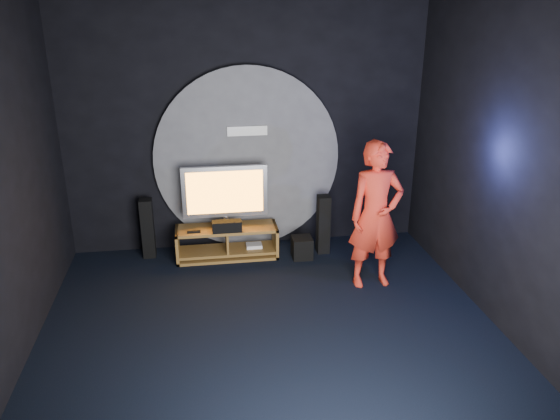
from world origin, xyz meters
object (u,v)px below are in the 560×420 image
at_px(subwoofer, 302,248).
at_px(tv, 225,194).
at_px(tower_speaker_right, 323,224).
at_px(player, 376,215).
at_px(tower_speaker_left, 148,228).
at_px(media_console, 228,244).

bearing_deg(subwoofer, tv, 166.30).
bearing_deg(subwoofer, tower_speaker_right, 23.43).
bearing_deg(player, tower_speaker_left, 152.89).
height_order(tower_speaker_right, player, player).
height_order(tv, subwoofer, tv).
distance_m(tv, player, 2.10).
relative_size(tower_speaker_left, player, 0.46).
relative_size(tv, tower_speaker_left, 1.37).
relative_size(tower_speaker_right, player, 0.46).
height_order(tower_speaker_left, subwoofer, tower_speaker_left).
height_order(tv, tower_speaker_left, tv).
bearing_deg(subwoofer, media_console, 169.79).
bearing_deg(tv, subwoofer, -13.70).
height_order(tower_speaker_right, subwoofer, tower_speaker_right).
distance_m(tower_speaker_right, player, 1.20).
bearing_deg(tower_speaker_right, subwoofer, -156.57).
bearing_deg(tower_speaker_right, tv, 175.44).
xyz_separation_m(media_console, tower_speaker_left, (-1.09, 0.19, 0.23)).
xyz_separation_m(tower_speaker_left, tower_speaker_right, (2.45, -0.23, 0.00)).
bearing_deg(tower_speaker_right, tower_speaker_left, 174.59).
xyz_separation_m(tower_speaker_right, player, (0.41, -1.01, 0.50)).
distance_m(tv, subwoofer, 1.31).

